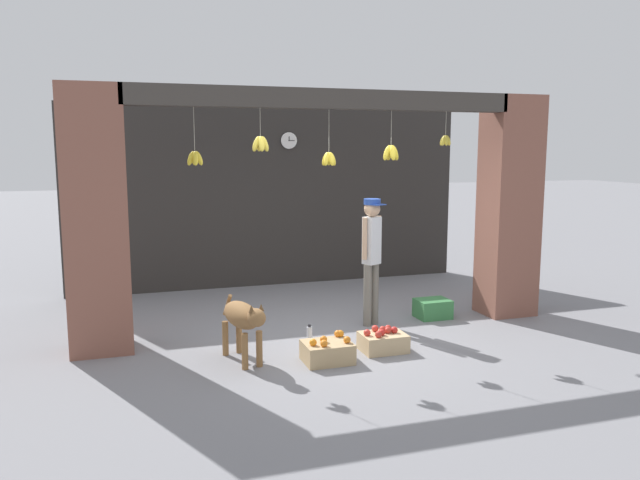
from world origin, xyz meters
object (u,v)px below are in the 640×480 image
(produce_box_green, at_px, (433,309))
(dog, at_px, (243,318))
(fruit_crate_apples, at_px, (383,341))
(water_bottle, at_px, (309,337))
(wall_clock, at_px, (289,141))
(shopkeeper, at_px, (372,251))
(fruit_crate_oranges, at_px, (328,351))

(produce_box_green, bearing_deg, dog, -160.96)
(fruit_crate_apples, distance_m, water_bottle, 0.88)
(dog, xyz_separation_m, wall_clock, (1.54, 3.74, 1.98))
(shopkeeper, distance_m, water_bottle, 1.53)
(produce_box_green, bearing_deg, fruit_crate_apples, -138.09)
(dog, bearing_deg, wall_clock, 144.33)
(produce_box_green, distance_m, water_bottle, 2.15)
(dog, distance_m, fruit_crate_apples, 1.68)
(produce_box_green, height_order, wall_clock, wall_clock)
(water_bottle, xyz_separation_m, wall_clock, (0.69, 3.47, 2.35))
(fruit_crate_oranges, xyz_separation_m, water_bottle, (-0.04, 0.55, 0.01))
(fruit_crate_apples, bearing_deg, wall_clock, 91.38)
(dog, height_order, shopkeeper, shopkeeper)
(water_bottle, bearing_deg, fruit_crate_apples, -26.62)
(dog, height_order, produce_box_green, dog)
(shopkeeper, distance_m, produce_box_green, 1.30)
(shopkeeper, bearing_deg, dog, -0.14)
(dog, relative_size, fruit_crate_oranges, 1.92)
(dog, height_order, wall_clock, wall_clock)
(fruit_crate_oranges, distance_m, fruit_crate_apples, 0.75)
(fruit_crate_apples, bearing_deg, water_bottle, 153.38)
(dog, distance_m, fruit_crate_oranges, 1.01)
(water_bottle, bearing_deg, shopkeeper, 31.93)
(shopkeeper, xyz_separation_m, fruit_crate_oranges, (-1.02, -1.21, -0.89))
(fruit_crate_oranges, bearing_deg, shopkeeper, 49.94)
(shopkeeper, relative_size, water_bottle, 6.08)
(fruit_crate_apples, relative_size, produce_box_green, 1.13)
(shopkeeper, height_order, fruit_crate_oranges, shopkeeper)
(fruit_crate_apples, height_order, produce_box_green, fruit_crate_apples)
(produce_box_green, xyz_separation_m, water_bottle, (-2.03, -0.72, -0.00))
(dog, distance_m, water_bottle, 0.96)
(shopkeeper, height_order, produce_box_green, shopkeeper)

